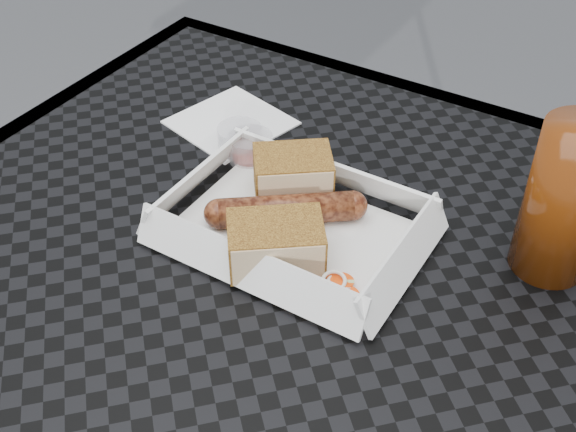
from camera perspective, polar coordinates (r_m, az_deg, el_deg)
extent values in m
cube|color=black|center=(0.68, -2.01, -5.04)|extent=(0.80, 0.80, 0.01)
cube|color=black|center=(0.96, 10.85, 8.91)|extent=(0.80, 0.03, 0.03)
cylinder|color=black|center=(1.29, -6.22, -1.43)|extent=(0.03, 0.03, 0.73)
cube|color=white|center=(0.71, 0.42, -1.27)|extent=(0.22, 0.15, 0.00)
cylinder|color=brown|center=(0.71, -0.15, 0.51)|extent=(0.12, 0.10, 0.03)
sphere|color=brown|center=(0.72, 5.11, 0.82)|extent=(0.03, 0.03, 0.03)
sphere|color=brown|center=(0.71, -5.48, 0.18)|extent=(0.03, 0.03, 0.03)
cube|color=olive|center=(0.74, 0.39, 3.24)|extent=(0.10, 0.09, 0.05)
cube|color=olive|center=(0.66, -0.97, -2.19)|extent=(0.10, 0.10, 0.04)
cylinder|color=#EF460A|center=(0.66, 3.74, -5.25)|extent=(0.02, 0.02, 0.00)
torus|color=white|center=(0.65, 4.11, -5.80)|extent=(0.02, 0.02, 0.00)
cube|color=#B2D17F|center=(0.66, 4.68, -5.48)|extent=(0.02, 0.02, 0.00)
cube|color=white|center=(0.87, -4.54, 7.37)|extent=(0.15, 0.15, 0.00)
cylinder|color=maroon|center=(0.80, -2.97, 5.41)|extent=(0.05, 0.05, 0.03)
cylinder|color=silver|center=(0.82, -3.82, 6.07)|extent=(0.05, 0.05, 0.03)
cylinder|color=#4E1F06|center=(0.68, 21.06, 1.11)|extent=(0.07, 0.07, 0.15)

